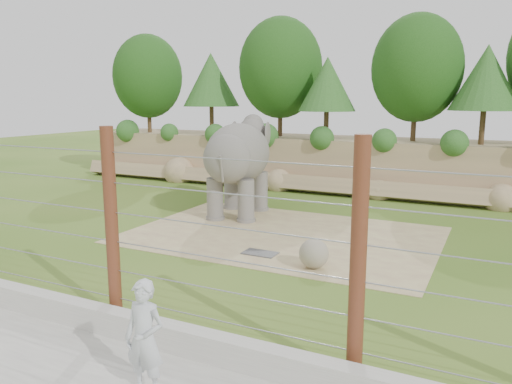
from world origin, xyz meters
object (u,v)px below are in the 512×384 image
at_px(stone_ball, 314,254).
at_px(barrier_fence, 112,227).
at_px(zookeeper, 145,339).
at_px(elephant, 238,168).

bearing_deg(stone_ball, barrier_fence, -118.18).
bearing_deg(barrier_fence, stone_ball, 61.82).
height_order(barrier_fence, zookeeper, barrier_fence).
xyz_separation_m(elephant, stone_ball, (4.79, -4.62, -1.45)).
height_order(stone_ball, barrier_fence, barrier_fence).
relative_size(barrier_fence, zookeeper, 10.91).
distance_m(elephant, stone_ball, 6.81).
relative_size(stone_ball, barrier_fence, 0.04).
xyz_separation_m(stone_ball, zookeeper, (-0.32, -6.65, 0.52)).
distance_m(elephant, zookeeper, 12.16).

